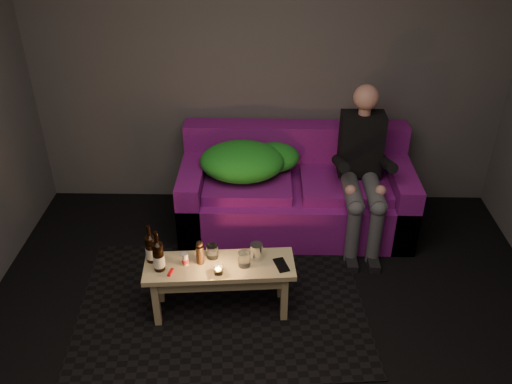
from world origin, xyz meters
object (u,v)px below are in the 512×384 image
Objects in this scene: sofa at (295,193)px; beer_bottle_b at (158,256)px; coffee_table at (220,273)px; beer_bottle_a at (151,248)px; person at (362,166)px; steel_cup at (256,251)px.

sofa reaches higher than beer_bottle_b.
coffee_table is 0.49m from beer_bottle_a.
beer_bottle_a is at bearing -149.12° from person.
sofa is at bearing 73.23° from steel_cup.
steel_cup is at bearing 3.09° from beer_bottle_a.
coffee_table is 0.43m from beer_bottle_b.
person is at bearing -16.84° from sofa.
sofa is 1.48m from beer_bottle_a.
person is 1.23× the size of coffee_table.
person reaches higher than beer_bottle_b.
beer_bottle_a is at bearing 176.20° from coffee_table.
beer_bottle_a reaches higher than steel_cup.
person reaches higher than beer_bottle_a.
person is at bearing 34.44° from beer_bottle_b.
sofa is 1.50× the size of person.
coffee_table is (-1.06, -0.93, -0.32)m from person.
coffee_table is at bearing -164.48° from steel_cup.
beer_bottle_b reaches higher than steel_cup.
beer_bottle_b is at bearing -52.72° from beer_bottle_a.
sofa is 1.85× the size of coffee_table.
sofa is 0.64m from person.
steel_cup is (-0.31, -1.02, 0.17)m from sofa.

